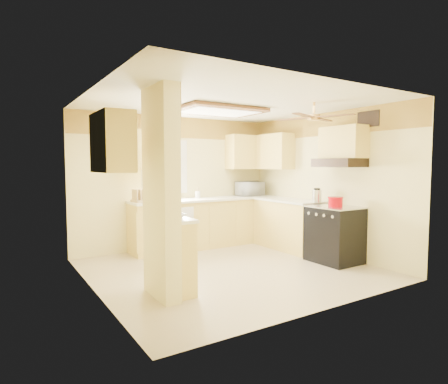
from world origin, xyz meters
TOP-DOWN VIEW (x-y plane):
  - floor at (0.00, 0.00)m, footprint 4.00×4.00m
  - ceiling at (0.00, 0.00)m, footprint 4.00×4.00m
  - wall_back at (0.00, 1.90)m, footprint 4.00×0.00m
  - wall_front at (0.00, -1.90)m, footprint 4.00×0.00m
  - wall_left at (-2.00, 0.00)m, footprint 0.00×3.80m
  - wall_right at (2.00, 0.00)m, footprint 0.00×3.80m
  - wallpaper_border at (0.00, 1.88)m, footprint 4.00×0.02m
  - partition_column at (-1.35, -0.55)m, footprint 0.20×0.70m
  - partition_ledge at (-1.13, -0.55)m, footprint 0.25×0.55m
  - ledge_top at (-1.13, -0.55)m, footprint 0.28×0.58m
  - lower_cabinets_back at (0.50, 1.60)m, footprint 3.00×0.60m
  - lower_cabinets_right at (1.70, 0.60)m, footprint 0.60×1.40m
  - countertop_back at (0.50, 1.59)m, footprint 3.04×0.64m
  - countertop_right at (1.69, 0.60)m, footprint 0.64×1.44m
  - dishwasher_panel at (-0.25, 1.29)m, footprint 0.58×0.02m
  - window at (-0.25, 1.89)m, footprint 0.92×0.02m
  - upper_cab_back_left at (-0.85, 1.72)m, footprint 0.60×0.35m
  - upper_cab_back_right at (1.55, 1.72)m, footprint 0.90×0.35m
  - upper_cab_right at (1.82, 1.25)m, footprint 0.35×1.00m
  - upper_cab_left_wall at (-1.82, -0.25)m, footprint 0.35×0.75m
  - upper_cab_over_stove at (1.82, -0.55)m, footprint 0.35×0.76m
  - stove at (1.67, -0.55)m, footprint 0.68×0.77m
  - range_hood at (1.74, -0.55)m, footprint 0.50×0.76m
  - poster_menu at (-1.24, -0.55)m, footprint 0.02×0.42m
  - poster_nashville at (-1.24, -0.55)m, footprint 0.02×0.42m
  - ceiling_light_panel at (0.10, 0.50)m, footprint 1.35×0.95m
  - ceiling_fan at (1.00, -0.70)m, footprint 1.15×1.15m
  - vent_grate at (1.98, -0.90)m, footprint 0.02×0.40m
  - microwave at (1.56, 1.64)m, footprint 0.55×0.39m
  - bowl at (-1.16, -0.54)m, footprint 0.29×0.29m
  - dutch_oven at (1.63, -0.59)m, footprint 0.24×0.24m
  - kettle at (1.72, -0.10)m, footprint 0.16×0.16m
  - dish_rack at (-0.79, 1.56)m, footprint 0.42×0.33m
  - utensil_crock at (0.37, 1.73)m, footprint 0.10×0.10m

SIDE VIEW (x-z plane):
  - floor at x=0.00m, z-range 0.00..0.00m
  - dishwasher_panel at x=-0.25m, z-range 0.03..0.83m
  - partition_ledge at x=-1.13m, z-range 0.00..0.90m
  - lower_cabinets_back at x=0.50m, z-range 0.00..0.90m
  - lower_cabinets_right at x=1.70m, z-range 0.00..0.90m
  - stove at x=1.67m, z-range 0.00..0.92m
  - ledge_top at x=-1.13m, z-range 0.90..0.94m
  - countertop_back at x=0.50m, z-range 0.90..0.94m
  - countertop_right at x=1.69m, z-range 0.90..0.94m
  - bowl at x=-1.16m, z-range 0.94..1.00m
  - dutch_oven at x=1.63m, z-range 0.92..1.08m
  - utensil_crock at x=0.37m, z-range 0.91..1.11m
  - dish_rack at x=-0.79m, z-range 0.91..1.13m
  - kettle at x=1.72m, z-range 0.93..1.18m
  - microwave at x=1.56m, z-range 0.94..1.24m
  - poster_nashville at x=-1.24m, z-range 0.92..1.48m
  - wall_back at x=0.00m, z-range -0.75..3.25m
  - wall_front at x=0.00m, z-range -0.75..3.25m
  - wall_left at x=-2.00m, z-range -0.65..3.15m
  - wall_right at x=2.00m, z-range -0.65..3.15m
  - partition_column at x=-1.35m, z-range 0.00..2.50m
  - window at x=-0.25m, z-range 1.04..2.06m
  - range_hood at x=1.74m, z-range 1.55..1.69m
  - upper_cab_back_left at x=-0.85m, z-range 1.50..2.20m
  - upper_cab_back_right at x=1.55m, z-range 1.50..2.20m
  - upper_cab_right at x=1.82m, z-range 1.50..2.20m
  - upper_cab_left_wall at x=-1.82m, z-range 1.50..2.20m
  - poster_menu at x=-1.24m, z-range 1.57..2.14m
  - upper_cab_over_stove at x=1.82m, z-range 1.69..2.21m
  - ceiling_fan at x=1.00m, z-range 2.16..2.42m
  - wallpaper_border at x=0.00m, z-range 2.10..2.50m
  - vent_grate at x=1.98m, z-range 2.17..2.42m
  - ceiling_light_panel at x=0.10m, z-range 2.42..2.49m
  - ceiling at x=0.00m, z-range 2.50..2.50m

